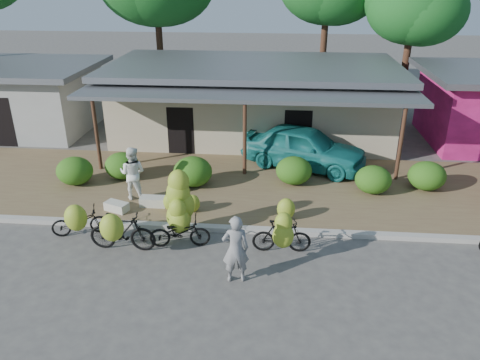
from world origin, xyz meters
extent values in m
plane|color=#4B4946|center=(0.00, 0.00, 0.00)|extent=(100.00, 100.00, 0.00)
cube|color=olive|center=(0.00, 5.00, 0.06)|extent=(60.00, 6.00, 0.12)
cube|color=#A8A399|center=(0.00, 2.00, 0.07)|extent=(60.00, 0.25, 0.15)
cube|color=#BAA98C|center=(0.00, 11.00, 1.55)|extent=(12.00, 6.00, 3.10)
cube|color=slate|center=(0.00, 11.00, 3.23)|extent=(13.00, 7.00, 0.25)
cube|color=black|center=(0.00, 8.05, 1.10)|extent=(1.40, 0.12, 2.20)
cube|color=slate|center=(0.00, 7.00, 2.90)|extent=(13.00, 2.00, 0.15)
cylinder|color=#4C2A1E|center=(-5.60, 6.10, 1.43)|extent=(0.14, 0.14, 2.85)
cylinder|color=#4C2A1E|center=(0.00, 6.10, 1.43)|extent=(0.14, 0.14, 2.85)
cylinder|color=#4C2A1E|center=(5.60, 6.10, 1.43)|extent=(0.14, 0.14, 2.85)
cube|color=#9FA09A|center=(-11.00, 11.00, 1.45)|extent=(6.00, 5.00, 2.90)
cube|color=slate|center=(-11.00, 11.00, 3.02)|extent=(7.00, 6.00, 0.25)
cylinder|color=#4C2A1E|center=(-5.50, 16.00, 3.62)|extent=(0.36, 0.36, 7.24)
cylinder|color=#4C2A1E|center=(3.50, 16.50, 3.44)|extent=(0.36, 0.36, 6.88)
cylinder|color=#4C2A1E|center=(7.50, 14.50, 2.96)|extent=(0.36, 0.36, 5.92)
ellipsoid|color=#104316|center=(7.50, 14.50, 5.59)|extent=(4.58, 4.58, 3.66)
ellipsoid|color=#245513|center=(-5.97, 4.64, 0.63)|extent=(1.30, 1.17, 1.01)
ellipsoid|color=#245513|center=(-4.45, 5.29, 0.61)|extent=(1.26, 1.14, 0.99)
ellipsoid|color=#245513|center=(-1.75, 4.87, 0.66)|extent=(1.38, 1.24, 1.08)
ellipsoid|color=#245513|center=(1.83, 5.37, 0.62)|extent=(1.29, 1.16, 1.01)
ellipsoid|color=#245513|center=(4.53, 4.84, 0.61)|extent=(1.24, 1.12, 0.97)
ellipsoid|color=#245513|center=(6.44, 5.29, 0.63)|extent=(1.30, 1.17, 1.01)
imported|color=black|center=(-4.49, 1.44, 0.43)|extent=(1.72, 1.05, 0.85)
ellipsoid|color=#9FB12C|center=(-4.29, 0.83, 0.90)|extent=(0.63, 0.54, 0.79)
imported|color=black|center=(-2.98, 0.74, 0.57)|extent=(1.89, 0.57, 1.13)
ellipsoid|color=#9FB12C|center=(-2.99, 0.09, 1.07)|extent=(0.62, 0.53, 0.78)
imported|color=black|center=(-1.43, 1.06, 0.45)|extent=(1.77, 0.83, 0.90)
ellipsoid|color=#9FB12C|center=(-1.56, 1.60, 0.65)|extent=(0.73, 0.62, 0.91)
ellipsoid|color=#9FB12C|center=(-1.46, 1.61, 1.01)|extent=(0.75, 0.63, 0.93)
ellipsoid|color=#9FB12C|center=(-1.54, 1.60, 1.39)|extent=(0.69, 0.58, 0.86)
ellipsoid|color=#9FB12C|center=(-1.51, 1.60, 1.74)|extent=(0.61, 0.52, 0.76)
ellipsoid|color=#9FB12C|center=(-1.46, 1.26, 0.70)|extent=(0.61, 0.52, 0.76)
ellipsoid|color=#9FB12C|center=(-1.50, 1.25, 1.07)|extent=(0.50, 0.42, 0.62)
imported|color=black|center=(1.42, 1.03, 0.49)|extent=(1.64, 0.53, 0.98)
ellipsoid|color=#9FB12C|center=(1.45, 0.38, 0.90)|extent=(0.56, 0.47, 0.70)
ellipsoid|color=#9FB12C|center=(1.45, 0.43, 1.25)|extent=(0.46, 0.39, 0.58)
ellipsoid|color=#9FB12C|center=(-2.09, 2.90, 0.44)|extent=(0.51, 0.44, 0.64)
ellipsoid|color=#9FB12C|center=(-1.40, 2.90, 0.41)|extent=(0.47, 0.40, 0.59)
ellipsoid|color=#9FB12C|center=(1.55, 2.69, 0.47)|extent=(0.56, 0.47, 0.70)
cube|color=beige|center=(-2.76, 3.22, 0.27)|extent=(0.85, 0.41, 0.30)
cube|color=beige|center=(-3.85, 2.78, 0.26)|extent=(0.84, 0.63, 0.28)
imported|color=gray|center=(0.28, -0.39, 0.92)|extent=(0.73, 0.54, 1.83)
imported|color=white|center=(-3.53, 3.71, 1.03)|extent=(0.95, 0.78, 1.82)
imported|color=#1A7573|center=(2.22, 7.00, 0.93)|extent=(5.13, 3.47, 1.62)
camera|label=1|loc=(1.25, -10.11, 7.19)|focal=35.00mm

